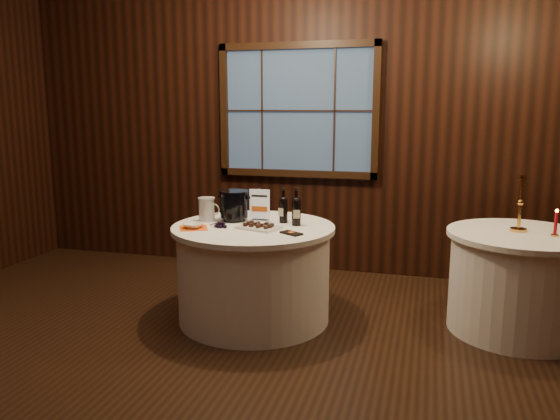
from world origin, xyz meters
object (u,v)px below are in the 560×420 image
(side_table, at_px, (518,282))
(sign_stand, at_px, (260,210))
(port_bottle_right, at_px, (296,209))
(main_table, at_px, (254,272))
(port_bottle_left, at_px, (283,208))
(glass_pitcher, at_px, (207,209))
(cracker_bowl, at_px, (193,225))
(grape_bunch, at_px, (222,225))
(chocolate_plate, at_px, (259,226))
(brass_candlestick, at_px, (520,211))
(ice_bucket, at_px, (234,205))
(red_candle, at_px, (556,225))
(chocolate_box, at_px, (291,233))

(side_table, xyz_separation_m, sign_stand, (-2.00, -0.13, 0.48))
(sign_stand, bearing_deg, side_table, 4.10)
(port_bottle_right, bearing_deg, main_table, 179.00)
(port_bottle_left, distance_m, glass_pitcher, 0.62)
(sign_stand, relative_size, cracker_bowl, 1.80)
(side_table, relative_size, cracker_bowl, 7.14)
(grape_bunch, relative_size, glass_pitcher, 0.91)
(port_bottle_right, bearing_deg, glass_pitcher, 165.35)
(chocolate_plate, distance_m, brass_candlestick, 1.96)
(side_table, bearing_deg, cracker_bowl, -168.01)
(ice_bucket, height_order, cracker_bowl, ice_bucket)
(port_bottle_left, relative_size, red_candle, 1.41)
(main_table, distance_m, ice_bucket, 0.57)
(brass_candlestick, bearing_deg, glass_pitcher, -173.08)
(brass_candlestick, bearing_deg, cracker_bowl, -166.89)
(red_candle, bearing_deg, brass_candlestick, 154.96)
(side_table, height_order, red_candle, red_candle)
(chocolate_plate, bearing_deg, sign_stand, 105.64)
(main_table, relative_size, cracker_bowl, 8.46)
(main_table, height_order, port_bottle_left, port_bottle_left)
(sign_stand, height_order, cracker_bowl, sign_stand)
(chocolate_box, distance_m, red_candle, 1.90)
(port_bottle_left, relative_size, glass_pitcher, 1.43)
(chocolate_plate, xyz_separation_m, brass_candlestick, (1.90, 0.44, 0.14))
(chocolate_box, bearing_deg, side_table, 49.23)
(port_bottle_left, bearing_deg, side_table, 27.13)
(port_bottle_left, bearing_deg, chocolate_box, -43.69)
(side_table, height_order, chocolate_plate, chocolate_plate)
(port_bottle_right, relative_size, cracker_bowl, 1.97)
(glass_pitcher, relative_size, red_candle, 0.98)
(main_table, xyz_separation_m, cracker_bowl, (-0.41, -0.21, 0.40))
(side_table, distance_m, port_bottle_right, 1.77)
(sign_stand, bearing_deg, grape_bunch, -126.38)
(port_bottle_right, height_order, chocolate_box, port_bottle_right)
(ice_bucket, relative_size, grape_bunch, 1.38)
(side_table, xyz_separation_m, cracker_bowl, (-2.41, -0.51, 0.40))
(grape_bunch, xyz_separation_m, glass_pitcher, (-0.20, 0.18, 0.08))
(side_table, xyz_separation_m, ice_bucket, (-2.21, -0.16, 0.51))
(side_table, relative_size, chocolate_box, 6.43)
(port_bottle_right, bearing_deg, grape_bunch, -175.80)
(main_table, xyz_separation_m, port_bottle_left, (0.20, 0.17, 0.50))
(sign_stand, bearing_deg, port_bottle_left, 1.45)
(port_bottle_right, height_order, cracker_bowl, port_bottle_right)
(sign_stand, height_order, ice_bucket, sign_stand)
(chocolate_box, relative_size, brass_candlestick, 0.39)
(main_table, xyz_separation_m, grape_bunch, (-0.22, -0.12, 0.40))
(side_table, relative_size, port_bottle_left, 3.83)
(side_table, bearing_deg, chocolate_box, -162.94)
(side_table, distance_m, glass_pitcher, 2.47)
(ice_bucket, relative_size, chocolate_box, 1.48)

